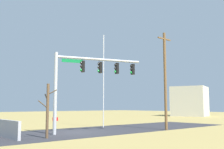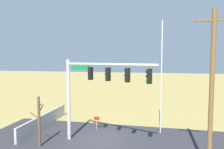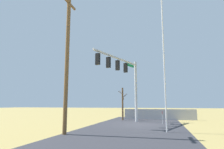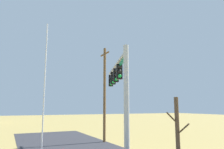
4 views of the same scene
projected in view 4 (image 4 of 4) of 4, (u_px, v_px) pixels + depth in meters
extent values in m
cylinder|color=#B2B5BA|center=(127.00, 108.00, 10.73)|extent=(0.28, 0.28, 6.60)
cylinder|color=#B2B5BA|center=(116.00, 65.00, 14.87)|extent=(7.18, 2.65, 0.20)
cube|color=#0F7238|center=(122.00, 62.00, 12.46)|extent=(1.71, 0.62, 0.28)
cube|color=black|center=(119.00, 72.00, 13.28)|extent=(0.34, 0.42, 0.96)
sphere|color=black|center=(120.00, 67.00, 13.18)|extent=(0.22, 0.22, 0.22)
sphere|color=black|center=(120.00, 71.00, 13.14)|extent=(0.22, 0.22, 0.22)
sphere|color=green|center=(120.00, 76.00, 13.09)|extent=(0.22, 0.22, 0.22)
cube|color=black|center=(116.00, 75.00, 14.81)|extent=(0.34, 0.42, 0.96)
sphere|color=black|center=(116.00, 71.00, 14.71)|extent=(0.22, 0.22, 0.22)
sphere|color=black|center=(116.00, 75.00, 14.66)|extent=(0.22, 0.22, 0.22)
sphere|color=green|center=(116.00, 79.00, 14.62)|extent=(0.22, 0.22, 0.22)
cube|color=black|center=(113.00, 78.00, 16.34)|extent=(0.34, 0.42, 0.96)
sphere|color=black|center=(113.00, 74.00, 16.24)|extent=(0.22, 0.22, 0.22)
sphere|color=black|center=(113.00, 78.00, 16.19)|extent=(0.22, 0.22, 0.22)
sphere|color=green|center=(113.00, 82.00, 16.15)|extent=(0.22, 0.22, 0.22)
cube|color=black|center=(111.00, 81.00, 17.86)|extent=(0.34, 0.42, 0.96)
sphere|color=black|center=(111.00, 77.00, 17.76)|extent=(0.22, 0.22, 0.22)
sphere|color=black|center=(111.00, 81.00, 17.72)|extent=(0.22, 0.22, 0.22)
sphere|color=green|center=(111.00, 84.00, 17.67)|extent=(0.22, 0.22, 0.22)
cylinder|color=silver|center=(45.00, 86.00, 16.29)|extent=(0.10, 0.10, 9.96)
cylinder|color=brown|center=(105.00, 94.00, 21.22)|extent=(0.26, 0.26, 9.36)
cube|color=brown|center=(105.00, 54.00, 21.84)|extent=(1.90, 0.12, 0.12)
cylinder|color=brown|center=(178.00, 138.00, 9.88)|extent=(0.20, 0.20, 3.83)
cylinder|color=brown|center=(183.00, 129.00, 9.62)|extent=(0.78, 0.07, 0.57)
cylinder|color=brown|center=(176.00, 110.00, 10.38)|extent=(0.54, 0.47, 0.39)
cylinder|color=brown|center=(172.00, 118.00, 9.93)|extent=(0.12, 0.61, 0.55)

